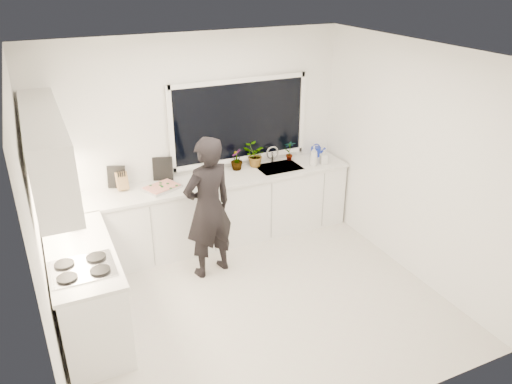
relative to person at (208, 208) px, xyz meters
name	(u,v)px	position (x,y,z in m)	size (l,w,h in m)	color
floor	(253,304)	(0.20, -0.80, -0.87)	(4.00, 3.50, 0.02)	beige
wall_back	(196,141)	(0.20, 0.96, 0.49)	(4.00, 0.02, 2.70)	white
wall_left	(35,235)	(-1.81, -0.80, 0.49)	(0.02, 3.50, 2.70)	white
wall_right	(412,162)	(2.21, -0.80, 0.49)	(0.02, 3.50, 2.70)	white
ceiling	(252,53)	(0.20, -0.80, 1.85)	(4.00, 3.50, 0.02)	white
window	(240,121)	(0.80, 0.93, 0.69)	(1.80, 0.02, 1.00)	black
base_cabinets_back	(207,214)	(0.20, 0.65, -0.42)	(3.92, 0.58, 0.88)	white
base_cabinets_left	(87,292)	(-1.47, -0.45, -0.42)	(0.58, 1.60, 0.88)	white
countertop_back	(206,182)	(0.20, 0.64, 0.04)	(3.94, 0.62, 0.04)	silver
countertop_left	(80,252)	(-1.47, -0.45, 0.04)	(0.62, 1.60, 0.04)	silver
upper_cabinets	(47,150)	(-1.59, -0.10, 0.99)	(0.34, 2.10, 0.70)	white
sink	(279,170)	(1.25, 0.65, 0.01)	(0.58, 0.42, 0.14)	silver
faucet	(272,155)	(1.25, 0.85, 0.17)	(0.03, 0.03, 0.22)	silver
stovetop	(82,268)	(-1.49, -0.80, 0.07)	(0.56, 0.48, 0.03)	black
person	(208,208)	(0.00, 0.00, 0.00)	(0.63, 0.41, 1.73)	black
pizza_tray	(162,188)	(-0.37, 0.62, 0.07)	(0.42, 0.31, 0.03)	silver
pizza	(162,186)	(-0.37, 0.62, 0.09)	(0.38, 0.27, 0.01)	red
watering_can	(316,152)	(1.92, 0.81, 0.12)	(0.14, 0.14, 0.13)	#1228AE
paper_towel_roll	(53,193)	(-1.59, 0.75, 0.19)	(0.11, 0.11, 0.26)	white
knife_block	(122,182)	(-0.81, 0.79, 0.17)	(0.13, 0.10, 0.22)	brown
utensil_crock	(74,223)	(-1.46, 0.00, 0.14)	(0.13, 0.13, 0.16)	silver
picture_frame_large	(117,177)	(-0.85, 0.89, 0.20)	(0.22, 0.02, 0.28)	black
picture_frame_small	(163,169)	(-0.28, 0.89, 0.21)	(0.25, 0.02, 0.30)	black
herb_plants	(247,157)	(0.86, 0.81, 0.21)	(1.39, 0.34, 0.32)	#26662D
soap_bottles	(317,156)	(1.75, 0.50, 0.18)	(0.29, 0.15, 0.28)	#D8BF66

